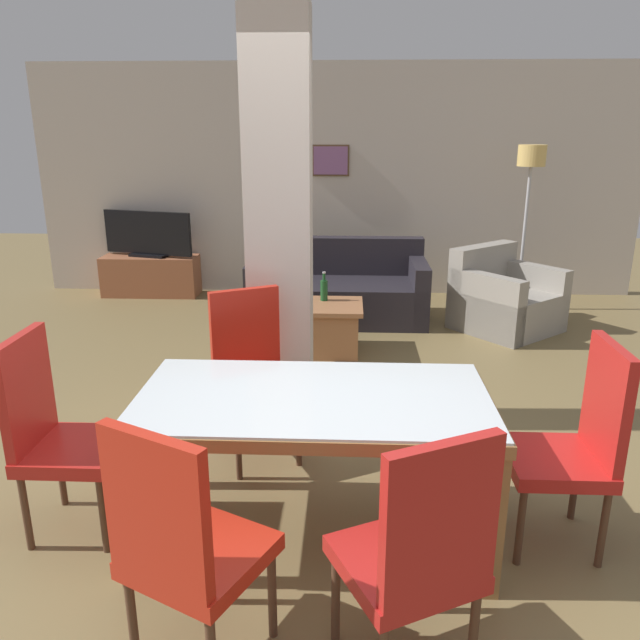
# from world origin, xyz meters

# --- Properties ---
(ground_plane) EXTENTS (18.00, 18.00, 0.00)m
(ground_plane) POSITION_xyz_m (0.00, 0.00, 0.00)
(ground_plane) COLOR olive
(back_wall) EXTENTS (7.20, 0.09, 2.70)m
(back_wall) POSITION_xyz_m (-0.00, 4.89, 1.35)
(back_wall) COLOR beige
(back_wall) RESTS_ON ground_plane
(divider_pillar) EXTENTS (0.41, 0.33, 2.70)m
(divider_pillar) POSITION_xyz_m (-0.29, 1.30, 1.35)
(divider_pillar) COLOR beige
(divider_pillar) RESTS_ON ground_plane
(dining_table) EXTENTS (1.70, 0.90, 0.77)m
(dining_table) POSITION_xyz_m (0.00, 0.00, 0.61)
(dining_table) COLOR olive
(dining_table) RESTS_ON ground_plane
(dining_chair_head_right) EXTENTS (0.46, 0.46, 1.04)m
(dining_chair_head_right) POSITION_xyz_m (1.26, 0.00, 0.56)
(dining_chair_head_right) COLOR red
(dining_chair_head_right) RESTS_ON ground_plane
(dining_chair_near_right) EXTENTS (0.62, 0.62, 1.04)m
(dining_chair_near_right) POSITION_xyz_m (0.42, -0.85, 0.56)
(dining_chair_near_right) COLOR red
(dining_chair_near_right) RESTS_ON ground_plane
(dining_chair_head_left) EXTENTS (0.46, 0.46, 1.04)m
(dining_chair_head_left) POSITION_xyz_m (-1.28, 0.00, 0.56)
(dining_chair_head_left) COLOR red
(dining_chair_head_left) RESTS_ON ground_plane
(dining_chair_near_left) EXTENTS (0.62, 0.62, 1.04)m
(dining_chair_near_left) POSITION_xyz_m (-0.42, -0.84, 0.56)
(dining_chair_near_left) COLOR red
(dining_chair_near_left) RESTS_ON ground_plane
(dining_chair_far_left) EXTENTS (0.62, 0.62, 1.04)m
(dining_chair_far_left) POSITION_xyz_m (-0.42, 0.82, 0.56)
(dining_chair_far_left) COLOR red
(dining_chair_far_left) RESTS_ON ground_plane
(sofa) EXTENTS (1.86, 0.90, 0.83)m
(sofa) POSITION_xyz_m (0.05, 3.75, 0.28)
(sofa) COLOR #262229
(sofa) RESTS_ON ground_plane
(armchair) EXTENTS (1.21, 1.21, 0.82)m
(armchair) POSITION_xyz_m (1.74, 3.45, 0.29)
(armchair) COLOR gray
(armchair) RESTS_ON ground_plane
(coffee_table) EXTENTS (0.72, 0.59, 0.45)m
(coffee_table) POSITION_xyz_m (-0.06, 2.69, 0.23)
(coffee_table) COLOR #A26841
(coffee_table) RESTS_ON ground_plane
(bottle) EXTENTS (0.07, 0.07, 0.27)m
(bottle) POSITION_xyz_m (-0.06, 2.82, 0.55)
(bottle) COLOR #194C23
(bottle) RESTS_ON coffee_table
(tv_stand) EXTENTS (1.15, 0.40, 0.48)m
(tv_stand) POSITION_xyz_m (-2.25, 4.61, 0.24)
(tv_stand) COLOR #A65F3D
(tv_stand) RESTS_ON ground_plane
(tv_screen) EXTENTS (1.12, 0.35, 0.54)m
(tv_screen) POSITION_xyz_m (-2.25, 4.61, 0.74)
(tv_screen) COLOR black
(tv_screen) RESTS_ON tv_stand
(floor_lamp) EXTENTS (0.29, 0.29, 1.80)m
(floor_lamp) POSITION_xyz_m (2.08, 4.18, 1.51)
(floor_lamp) COLOR #B7B7BC
(floor_lamp) RESTS_ON ground_plane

